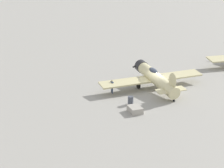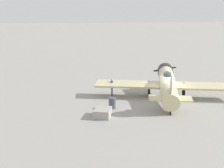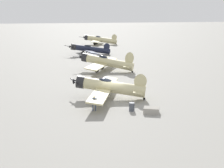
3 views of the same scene
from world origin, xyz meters
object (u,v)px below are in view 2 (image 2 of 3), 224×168
Objects in this scene: airplane_foreground at (167,83)px; ground_crew_mechanic at (112,85)px; fuel_drum at (112,103)px; equipment_crate at (103,113)px.

airplane_foreground is 5.19m from ground_crew_mechanic.
fuel_drum is (3.90, -0.77, -0.51)m from ground_crew_mechanic.
airplane_foreground is 14.46× the size of fuel_drum.
ground_crew_mechanic is at bearing 81.94° from airplane_foreground.
equipment_crate is 2.10× the size of fuel_drum.
ground_crew_mechanic reaches higher than equipment_crate.
airplane_foreground is 5.74m from fuel_drum.
ground_crew_mechanic is at bearing 161.71° from equipment_crate.
fuel_drum reaches higher than equipment_crate.
airplane_foreground reaches higher than equipment_crate.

